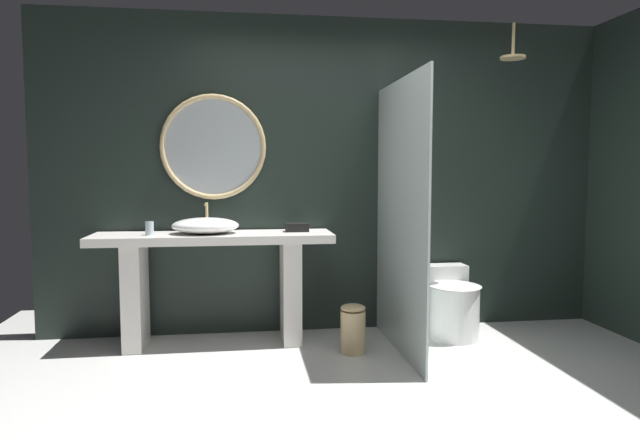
# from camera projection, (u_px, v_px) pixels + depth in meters

# --- Properties ---
(ground_plane) EXTENTS (5.76, 5.76, 0.00)m
(ground_plane) POSITION_uv_depth(u_px,v_px,m) (390.00, 425.00, 2.99)
(ground_plane) COLOR silver
(back_wall_panel) EXTENTS (4.80, 0.10, 2.60)m
(back_wall_panel) POSITION_uv_depth(u_px,v_px,m) (332.00, 176.00, 4.75)
(back_wall_panel) COLOR #1E2823
(back_wall_panel) RESTS_ON ground_plane
(vanity_counter) EXTENTS (1.83, 0.50, 0.86)m
(vanity_counter) POSITION_uv_depth(u_px,v_px,m) (214.00, 272.00, 4.36)
(vanity_counter) COLOR silver
(vanity_counter) RESTS_ON ground_plane
(vessel_sink) EXTENTS (0.51, 0.42, 0.23)m
(vessel_sink) POSITION_uv_depth(u_px,v_px,m) (205.00, 226.00, 4.32)
(vessel_sink) COLOR white
(vessel_sink) RESTS_ON vanity_counter
(tumbler_cup) EXTENTS (0.06, 0.06, 0.10)m
(tumbler_cup) POSITION_uv_depth(u_px,v_px,m) (150.00, 228.00, 4.22)
(tumbler_cup) COLOR silver
(tumbler_cup) RESTS_ON vanity_counter
(tissue_box) EXTENTS (0.18, 0.13, 0.07)m
(tissue_box) POSITION_uv_depth(u_px,v_px,m) (297.00, 227.00, 4.47)
(tissue_box) COLOR black
(tissue_box) RESTS_ON vanity_counter
(round_wall_mirror) EXTENTS (0.84, 0.04, 0.84)m
(round_wall_mirror) POSITION_uv_depth(u_px,v_px,m) (213.00, 147.00, 4.50)
(round_wall_mirror) COLOR #D6B77F
(shower_glass_panel) EXTENTS (0.02, 1.30, 2.01)m
(shower_glass_panel) POSITION_uv_depth(u_px,v_px,m) (400.00, 217.00, 4.14)
(shower_glass_panel) COLOR silver
(shower_glass_panel) RESTS_ON ground_plane
(rain_shower_head) EXTENTS (0.20, 0.20, 0.28)m
(rain_shower_head) POSITION_uv_depth(u_px,v_px,m) (513.00, 55.00, 4.43)
(rain_shower_head) COLOR #D6B77F
(toilet) EXTENTS (0.42, 0.61, 0.55)m
(toilet) POSITION_uv_depth(u_px,v_px,m) (451.00, 304.00, 4.58)
(toilet) COLOR white
(toilet) RESTS_ON ground_plane
(waste_bin) EXTENTS (0.19, 0.19, 0.37)m
(waste_bin) POSITION_uv_depth(u_px,v_px,m) (353.00, 328.00, 4.15)
(waste_bin) COLOR #D6B77F
(waste_bin) RESTS_ON ground_plane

